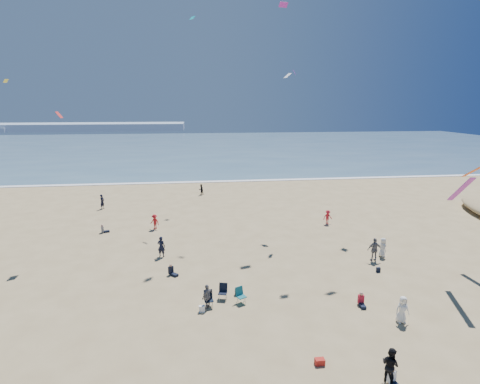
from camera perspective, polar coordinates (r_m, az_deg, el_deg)
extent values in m
cube|color=#476B84|center=(108.46, -6.75, 6.88)|extent=(220.00, 100.00, 0.06)
cube|color=white|center=(59.02, -6.35, 1.54)|extent=(220.00, 1.20, 0.08)
cube|color=#7A8EA8|center=(192.50, -25.35, 8.95)|extent=(110.00, 20.00, 3.20)
imported|color=black|center=(50.67, -5.96, 0.38)|extent=(0.89, 0.87, 1.45)
imported|color=black|center=(19.22, 21.93, -23.27)|extent=(0.92, 1.00, 1.66)
imported|color=slate|center=(23.34, -5.00, -15.53)|extent=(0.87, 0.89, 1.50)
imported|color=#B4191E|center=(37.59, -12.88, -4.45)|extent=(1.11, 0.98, 1.49)
imported|color=slate|center=(31.21, 19.82, -8.26)|extent=(1.14, 0.56, 1.87)
imported|color=white|center=(23.71, 23.49, -16.10)|extent=(0.77, 0.51, 1.57)
imported|color=silver|center=(32.34, 20.91, -7.89)|extent=(0.52, 0.78, 1.57)
imported|color=black|center=(30.87, -11.91, -8.14)|extent=(0.70, 0.55, 1.70)
imported|color=red|center=(39.24, 13.21, -3.74)|extent=(0.98, 0.62, 1.45)
imported|color=black|center=(46.47, -20.25, -1.39)|extent=(0.61, 0.74, 1.72)
cube|color=white|center=(23.21, -5.82, -17.30)|extent=(0.35, 0.20, 0.40)
cube|color=black|center=(24.86, -0.42, -15.03)|extent=(0.30, 0.22, 0.38)
cube|color=red|center=(19.70, 12.06, -23.96)|extent=(0.45, 0.30, 0.30)
cube|color=black|center=(29.67, 20.33, -11.05)|extent=(0.28, 0.18, 0.34)
cube|color=#8D2195|center=(37.67, 6.63, 26.50)|extent=(0.89, 0.55, 0.41)
cube|color=red|center=(33.08, -25.85, 10.54)|extent=(0.41, 0.76, 0.51)
cube|color=white|center=(38.20, 7.28, 17.20)|extent=(0.74, 0.74, 0.46)
cube|color=#10CDDF|center=(42.61, -7.27, 24.84)|extent=(0.64, 0.73, 0.34)
cube|color=yellow|center=(53.31, -32.10, 14.16)|extent=(0.60, 0.52, 0.43)
cube|color=purple|center=(36.08, 8.29, 17.60)|extent=(0.50, 0.82, 0.44)
cube|color=purple|center=(28.15, 30.58, 0.31)|extent=(0.35, 3.14, 2.21)
cube|color=#F15719|center=(32.49, 32.78, 3.18)|extent=(0.35, 2.64, 1.87)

